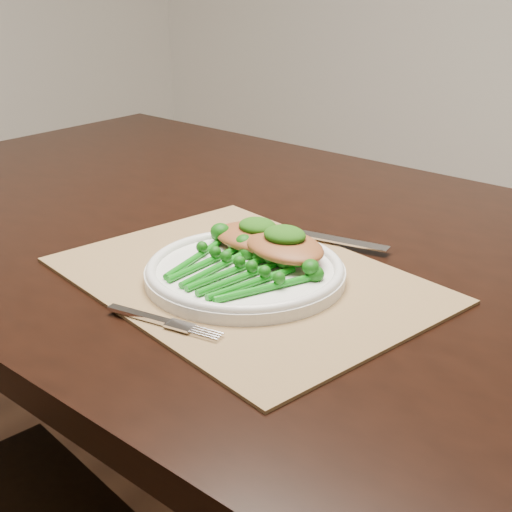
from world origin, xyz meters
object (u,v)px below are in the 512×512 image
Objects in this scene: dinner_plate at (245,271)px; broccolini_bundle at (228,273)px; chicken_fillet_left at (261,238)px; dining_table at (261,440)px; placemat at (244,279)px.

dinner_plate is 0.03m from broccolini_bundle.
dinner_plate is 1.88× the size of chicken_fillet_left.
dining_table is at bearing 122.58° from broccolini_bundle.
dining_table is 0.44m from broccolini_bundle.
broccolini_bundle is (0.09, -0.18, 0.40)m from dining_table.
chicken_fillet_left is (-0.03, 0.07, 0.03)m from placemat.
dining_table is 12.33× the size of chicken_fillet_left.
dinner_plate is at bearing -23.92° from placemat.
broccolini_bundle is at bearing -78.58° from chicken_fillet_left.
dinner_plate reaches higher than dining_table.
dinner_plate is 1.38× the size of broccolini_bundle.
chicken_fillet_left is at bearing -50.91° from dining_table.
placemat is 1.84× the size of dinner_plate.
chicken_fillet_left is (0.06, -0.08, 0.40)m from dining_table.
chicken_fillet_left reaches higher than dinner_plate.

